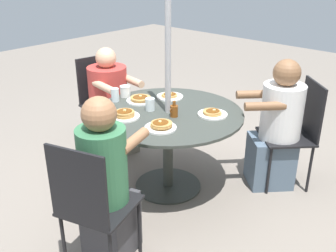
{
  "coord_description": "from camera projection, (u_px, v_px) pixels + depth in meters",
  "views": [
    {
      "loc": [
        2.21,
        2.0,
        1.92
      ],
      "look_at": [
        0.0,
        0.0,
        0.59
      ],
      "focal_mm": 42.0,
      "sensor_mm": 36.0,
      "label": 1
    }
  ],
  "objects": [
    {
      "name": "ground_plane",
      "position": [
        168.0,
        186.0,
        3.51
      ],
      "size": [
        12.0,
        12.0,
        0.0
      ],
      "primitive_type": "plane",
      "color": "gray"
    },
    {
      "name": "patio_table",
      "position": [
        168.0,
        127.0,
        3.27
      ],
      "size": [
        1.24,
        1.24,
        0.71
      ],
      "color": "#383D38",
      "rests_on": "ground"
    },
    {
      "name": "umbrella_pole",
      "position": [
        168.0,
        61.0,
        3.04
      ],
      "size": [
        0.05,
        0.05,
        2.28
      ],
      "primitive_type": "cylinder",
      "color": "#ADADB2",
      "rests_on": "ground"
    },
    {
      "name": "patio_chair_north",
      "position": [
        101.0,
        97.0,
        4.08
      ],
      "size": [
        0.48,
        0.48,
        0.94
      ],
      "rotation": [
        0.0,
        0.0,
        -0.16
      ],
      "color": "black",
      "rests_on": "ground"
    },
    {
      "name": "diner_north",
      "position": [
        111.0,
        106.0,
        3.97
      ],
      "size": [
        0.45,
        0.59,
        1.08
      ],
      "rotation": [
        0.0,
        0.0,
        -0.16
      ],
      "color": "gray",
      "rests_on": "ground"
    },
    {
      "name": "patio_chair_east",
      "position": [
        91.0,
        202.0,
        2.37
      ],
      "size": [
        0.52,
        0.52,
        0.94
      ],
      "rotation": [
        0.0,
        0.0,
        -4.41
      ],
      "color": "black",
      "rests_on": "ground"
    },
    {
      "name": "diner_east",
      "position": [
        107.0,
        187.0,
        2.51
      ],
      "size": [
        0.51,
        0.42,
        1.16
      ],
      "rotation": [
        0.0,
        0.0,
        -4.41
      ],
      "color": "#3D3D42",
      "rests_on": "ground"
    },
    {
      "name": "patio_chair_south",
      "position": [
        297.0,
        128.0,
        3.36
      ],
      "size": [
        0.59,
        0.59,
        0.94
      ],
      "rotation": [
        0.0,
        0.0,
        -2.33
      ],
      "color": "black",
      "rests_on": "ground"
    },
    {
      "name": "diner_south",
      "position": [
        277.0,
        130.0,
        3.36
      ],
      "size": [
        0.59,
        0.59,
        1.14
      ],
      "rotation": [
        0.0,
        0.0,
        -2.33
      ],
      "color": "slate",
      "rests_on": "ground"
    },
    {
      "name": "pancake_plate_a",
      "position": [
        212.0,
        113.0,
        3.15
      ],
      "size": [
        0.24,
        0.24,
        0.05
      ],
      "color": "white",
      "rests_on": "patio_table"
    },
    {
      "name": "pancake_plate_b",
      "position": [
        140.0,
        99.0,
        3.43
      ],
      "size": [
        0.24,
        0.24,
        0.05
      ],
      "color": "white",
      "rests_on": "patio_table"
    },
    {
      "name": "pancake_plate_c",
      "position": [
        161.0,
        126.0,
        2.91
      ],
      "size": [
        0.24,
        0.24,
        0.06
      ],
      "color": "white",
      "rests_on": "patio_table"
    },
    {
      "name": "pancake_plate_d",
      "position": [
        125.0,
        115.0,
        3.1
      ],
      "size": [
        0.24,
        0.24,
        0.06
      ],
      "color": "white",
      "rests_on": "patio_table"
    },
    {
      "name": "pancake_plate_e",
      "position": [
        170.0,
        96.0,
        3.53
      ],
      "size": [
        0.24,
        0.24,
        0.04
      ],
      "color": "white",
      "rests_on": "patio_table"
    },
    {
      "name": "syrup_bottle",
      "position": [
        174.0,
        111.0,
        3.11
      ],
      "size": [
        0.08,
        0.06,
        0.13
      ],
      "color": "brown",
      "rests_on": "patio_table"
    },
    {
      "name": "coffee_cup",
      "position": [
        125.0,
        91.0,
        3.54
      ],
      "size": [
        0.09,
        0.09,
        0.1
      ],
      "color": "white",
      "rests_on": "patio_table"
    },
    {
      "name": "drinking_glass_a",
      "position": [
        115.0,
        95.0,
        3.42
      ],
      "size": [
        0.07,
        0.07,
        0.12
      ],
      "primitive_type": "cylinder",
      "color": "silver",
      "rests_on": "patio_table"
    },
    {
      "name": "drinking_glass_b",
      "position": [
        150.0,
        104.0,
        3.23
      ],
      "size": [
        0.08,
        0.08,
        0.1
      ],
      "primitive_type": "cylinder",
      "color": "silver",
      "rests_on": "patio_table"
    }
  ]
}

